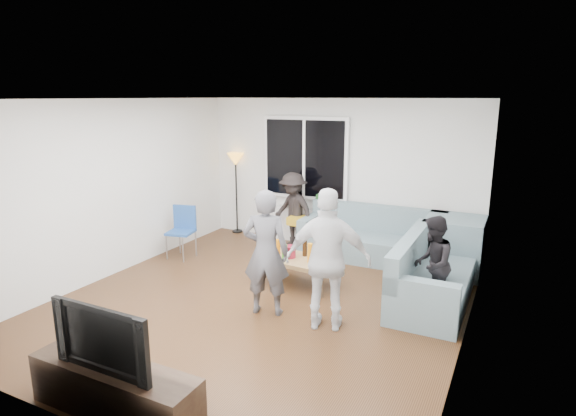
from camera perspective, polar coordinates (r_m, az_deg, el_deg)
The scene contains 32 objects.
floor at distance 6.37m, azimuth -3.28°, elevation -11.33°, with size 5.00×5.50×0.04m, color #56351C.
ceiling at distance 5.79m, azimuth -3.63°, elevation 13.15°, with size 5.00×5.50×0.04m, color white.
wall_back at distance 8.41m, azimuth 6.01°, elevation 4.11°, with size 5.00×0.04×2.60m, color silver.
wall_front at distance 3.90m, azimuth -24.36°, elevation -7.93°, with size 5.00×0.04×2.60m, color silver.
wall_left at distance 7.50m, azimuth -20.39°, elevation 2.23°, with size 0.04×5.50×2.60m, color silver.
wall_right at distance 5.20m, azimuth 21.42°, elevation -2.50°, with size 0.04×5.50×2.60m, color silver.
window_frame at distance 8.53m, azimuth 2.07°, elevation 6.00°, with size 1.62×0.06×1.47m, color white.
window_glass at distance 8.49m, azimuth 1.96°, elevation 5.97°, with size 1.50×0.02×1.35m, color black.
window_mullion at distance 8.49m, azimuth 1.93°, elevation 5.96°, with size 0.05×0.03×1.35m, color white.
radiator at distance 8.74m, azimuth 1.89°, elevation -2.12°, with size 1.30×0.12×0.62m, color silver.
potted_plant at distance 8.48m, azimuth 3.59°, elevation 0.74°, with size 0.19×0.15×0.34m, color #255D25.
vase at distance 8.77m, azimuth -0.34°, elevation 0.62°, with size 0.17×0.17×0.18m, color silver.
sofa_back_section at distance 7.90m, azimuth 9.91°, elevation -3.13°, with size 2.30×0.85×0.85m, color slate, non-canonical shape.
sofa_right_section at distance 6.49m, azimuth 17.24°, elevation -7.21°, with size 0.85×2.00×0.85m, color slate, non-canonical shape.
sofa_corner at distance 7.65m, azimuth 19.27°, elevation -4.23°, with size 0.85×0.85×0.85m, color slate.
cushion_yellow at distance 8.29m, azimuth 1.48°, elevation -1.54°, with size 0.38×0.32×0.14m, color #B88C1B.
cushion_red at distance 8.29m, azimuth 2.86°, elevation -1.56°, with size 0.36×0.30×0.13m, color maroon.
coffee_table at distance 6.82m, azimuth 0.94°, elevation -7.60°, with size 1.10×0.60×0.40m, color #9E824C.
pitcher at distance 6.74m, azimuth 0.22°, elevation -5.28°, with size 0.17×0.17×0.17m, color maroon.
side_chair at distance 8.04m, azimuth -12.77°, elevation -2.93°, with size 0.40×0.40×0.86m, color #224D96, non-canonical shape.
floor_lamp at distance 9.31m, azimuth -6.22°, elevation 1.75°, with size 0.32×0.32×1.56m, color #FFA830, non-canonical shape.
player_left at distance 5.78m, azimuth -2.67°, elevation -5.38°, with size 0.57×0.37×1.57m, color #4C4C51.
player_right at distance 5.41m, azimuth 4.85°, elevation -6.26°, with size 0.97×0.40×1.65m, color silver.
spectator_right at distance 6.19m, azimuth 16.94°, elevation -6.43°, with size 0.59×0.46×1.21m, color black.
spectator_back at distance 8.36m, azimuth 0.62°, elevation -0.27°, with size 0.87×0.50×1.34m, color black.
tv_console at distance 4.52m, azimuth -20.06°, elevation -19.84°, with size 1.60×0.40×0.44m, color #36291B.
television at distance 4.27m, azimuth -20.61°, elevation -14.09°, with size 1.00×0.13×0.58m, color black.
bottle_c at distance 6.80m, azimuth 2.03°, elevation -4.86°, with size 0.07×0.07×0.23m, color black.
bottle_e at distance 6.73m, azimuth 4.02°, elevation -5.15°, with size 0.07×0.07×0.21m, color black.
bottle_d at distance 6.54m, azimuth 2.65°, elevation -5.41°, with size 0.07×0.07×0.27m, color orange.
bottle_b at distance 6.63m, azimuth -0.40°, elevation -5.37°, with size 0.08×0.08×0.22m, color #28941B.
bottle_a at distance 6.91m, azimuth -1.23°, elevation -4.65°, with size 0.07×0.07×0.21m, color orange.
Camera 1 is at (2.90, -5.01, 2.63)m, focal length 29.60 mm.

